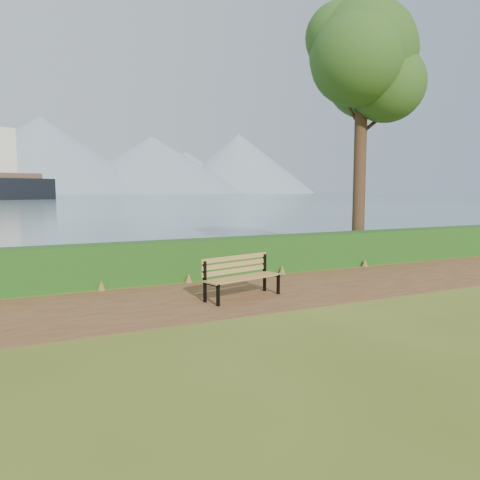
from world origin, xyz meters
TOP-DOWN VIEW (x-y plane):
  - ground at (0.00, 0.00)m, footprint 140.00×140.00m
  - path at (0.00, 0.30)m, footprint 40.00×3.40m
  - hedge at (0.00, 2.60)m, footprint 32.00×0.85m
  - water at (0.00, 260.00)m, footprint 700.00×510.00m
  - mountains at (-9.17, 406.05)m, footprint 585.00×190.00m
  - bench at (-0.67, 0.03)m, footprint 1.85×0.93m
  - tree at (5.35, 3.38)m, footprint 4.09×3.86m

SIDE VIEW (x-z plane):
  - ground at x=0.00m, z-range 0.00..0.00m
  - path at x=0.00m, z-range 0.00..0.01m
  - water at x=0.00m, z-range 0.00..0.01m
  - hedge at x=0.00m, z-range 0.00..1.00m
  - bench at x=-0.67m, z-range 0.07..0.96m
  - tree at x=5.35m, z-range 2.11..10.77m
  - mountains at x=-9.17m, z-range -7.30..62.70m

